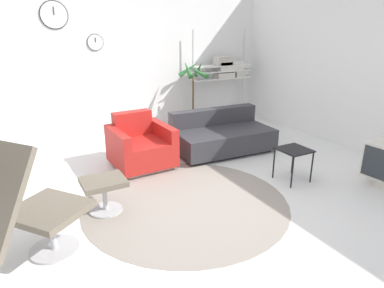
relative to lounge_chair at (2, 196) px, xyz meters
The scene contains 11 objects.
ground_plane 2.26m from the lounge_chair, 15.17° to the left, with size 12.00×12.00×0.00m, color white.
wall_back 4.23m from the lounge_chair, 60.57° to the left, with size 12.00×0.09×2.80m.
wall_right 5.18m from the lounge_chair, ahead, with size 0.06×12.00×2.80m.
round_rug 1.99m from the lounge_chair, 14.32° to the left, with size 2.38×2.38×0.01m.
lounge_chair is the anchor object (origin of this frame).
ottoman 1.26m from the lounge_chair, 37.85° to the left, with size 0.46×0.39×0.38m.
armchair_red 2.51m from the lounge_chair, 45.39° to the left, with size 0.84×0.84×0.76m.
couch_low 3.61m from the lounge_chair, 29.19° to the left, with size 1.60×0.96×0.64m.
side_table 3.35m from the lounge_chair, ahead, with size 0.38×0.38×0.44m.
potted_plant 4.67m from the lounge_chair, 43.32° to the left, with size 0.48×0.52×1.32m.
shelf_unit 5.42m from the lounge_chair, 38.16° to the left, with size 1.31×0.28×1.88m.
Camera 1 is at (-1.90, -3.25, 1.96)m, focal length 32.00 mm.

